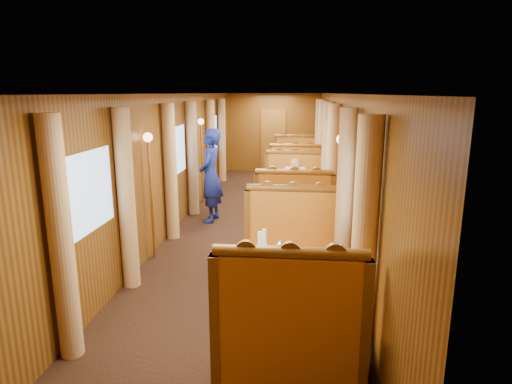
# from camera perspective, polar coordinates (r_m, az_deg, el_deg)

# --- Properties ---
(floor) EXTENTS (3.00, 12.00, 0.01)m
(floor) POSITION_cam_1_polar(r_m,az_deg,el_deg) (8.27, -0.17, -4.61)
(floor) COLOR black
(floor) RESTS_ON ground
(ceiling) EXTENTS (3.00, 12.00, 0.01)m
(ceiling) POSITION_cam_1_polar(r_m,az_deg,el_deg) (7.88, -0.18, 12.98)
(ceiling) COLOR silver
(ceiling) RESTS_ON wall_left
(wall_far) EXTENTS (3.00, 0.01, 2.50)m
(wall_far) POSITION_cam_1_polar(r_m,az_deg,el_deg) (13.92, 2.31, 7.87)
(wall_far) COLOR brown
(wall_far) RESTS_ON floor
(wall_near) EXTENTS (3.00, 0.01, 2.50)m
(wall_near) POSITION_cam_1_polar(r_m,az_deg,el_deg) (2.37, -15.74, -19.76)
(wall_near) COLOR brown
(wall_near) RESTS_ON floor
(wall_left) EXTENTS (0.01, 12.00, 2.50)m
(wall_left) POSITION_cam_1_polar(r_m,az_deg,el_deg) (8.27, -10.60, 4.06)
(wall_left) COLOR brown
(wall_left) RESTS_ON floor
(wall_right) EXTENTS (0.01, 12.00, 2.50)m
(wall_right) POSITION_cam_1_polar(r_m,az_deg,el_deg) (7.98, 10.63, 3.74)
(wall_right) COLOR brown
(wall_right) RESTS_ON floor
(doorway_far) EXTENTS (0.80, 0.04, 2.00)m
(doorway_far) POSITION_cam_1_polar(r_m,az_deg,el_deg) (13.92, 2.30, 6.84)
(doorway_far) COLOR brown
(doorway_far) RESTS_ON floor
(table_near) EXTENTS (1.05, 0.72, 0.75)m
(table_near) POSITION_cam_1_polar(r_m,az_deg,el_deg) (4.84, 4.67, -13.20)
(table_near) COLOR white
(table_near) RESTS_ON floor
(banquette_near_fwd) EXTENTS (1.30, 0.55, 1.34)m
(banquette_near_fwd) POSITION_cam_1_polar(r_m,az_deg,el_deg) (3.93, 4.40, -19.11)
(banquette_near_fwd) COLOR #B74B14
(banquette_near_fwd) RESTS_ON floor
(banquette_near_aft) EXTENTS (1.30, 0.55, 1.34)m
(banquette_near_aft) POSITION_cam_1_polar(r_m,az_deg,el_deg) (5.75, 4.85, -8.29)
(banquette_near_aft) COLOR #B74B14
(banquette_near_aft) RESTS_ON floor
(table_mid) EXTENTS (1.05, 0.72, 0.75)m
(table_mid) POSITION_cam_1_polar(r_m,az_deg,el_deg) (8.13, 5.10, -2.23)
(table_mid) COLOR white
(table_mid) RESTS_ON floor
(banquette_mid_fwd) EXTENTS (1.30, 0.55, 1.34)m
(banquette_mid_fwd) POSITION_cam_1_polar(r_m,az_deg,el_deg) (7.14, 5.02, -3.99)
(banquette_mid_fwd) COLOR #B74B14
(banquette_mid_fwd) RESTS_ON floor
(banquette_mid_aft) EXTENTS (1.30, 0.55, 1.34)m
(banquette_mid_aft) POSITION_cam_1_polar(r_m,az_deg,el_deg) (9.10, 5.17, -0.25)
(banquette_mid_aft) COLOR #B74B14
(banquette_mid_aft) RESTS_ON floor
(table_far) EXTENTS (1.05, 0.72, 0.75)m
(table_far) POSITION_cam_1_polar(r_m,az_deg,el_deg) (11.54, 5.28, 2.35)
(table_far) COLOR white
(table_far) RESTS_ON floor
(banquette_far_fwd) EXTENTS (1.30, 0.55, 1.34)m
(banquette_far_fwd) POSITION_cam_1_polar(r_m,az_deg,el_deg) (10.54, 5.24, 1.59)
(banquette_far_fwd) COLOR #B74B14
(banquette_far_fwd) RESTS_ON floor
(banquette_far_aft) EXTENTS (1.30, 0.55, 1.34)m
(banquette_far_aft) POSITION_cam_1_polar(r_m,az_deg,el_deg) (12.53, 5.32, 3.43)
(banquette_far_aft) COLOR #B74B14
(banquette_far_aft) RESTS_ON floor
(tea_tray) EXTENTS (0.36, 0.29, 0.01)m
(tea_tray) POSITION_cam_1_polar(r_m,az_deg,el_deg) (4.61, 3.87, -9.39)
(tea_tray) COLOR silver
(tea_tray) RESTS_ON table_near
(teapot_left) EXTENTS (0.21, 0.19, 0.14)m
(teapot_left) POSITION_cam_1_polar(r_m,az_deg,el_deg) (4.55, 2.41, -8.82)
(teapot_left) COLOR silver
(teapot_left) RESTS_ON tea_tray
(teapot_right) EXTENTS (0.16, 0.12, 0.12)m
(teapot_right) POSITION_cam_1_polar(r_m,az_deg,el_deg) (4.59, 4.64, -8.79)
(teapot_right) COLOR silver
(teapot_right) RESTS_ON tea_tray
(teapot_back) EXTENTS (0.18, 0.14, 0.14)m
(teapot_back) POSITION_cam_1_polar(r_m,az_deg,el_deg) (4.73, 3.26, -7.93)
(teapot_back) COLOR silver
(teapot_back) RESTS_ON tea_tray
(fruit_plate) EXTENTS (0.24, 0.24, 0.05)m
(fruit_plate) POSITION_cam_1_polar(r_m,az_deg,el_deg) (4.56, 8.75, -9.59)
(fruit_plate) COLOR white
(fruit_plate) RESTS_ON table_near
(cup_inboard) EXTENTS (0.08, 0.08, 0.26)m
(cup_inboard) POSITION_cam_1_polar(r_m,az_deg,el_deg) (4.80, 0.51, -7.13)
(cup_inboard) COLOR white
(cup_inboard) RESTS_ON table_near
(cup_outboard) EXTENTS (0.08, 0.08, 0.26)m
(cup_outboard) POSITION_cam_1_polar(r_m,az_deg,el_deg) (4.88, 1.09, -6.78)
(cup_outboard) COLOR white
(cup_outboard) RESTS_ON table_near
(rose_vase_mid) EXTENTS (0.06, 0.06, 0.36)m
(rose_vase_mid) POSITION_cam_1_polar(r_m,az_deg,el_deg) (8.00, 5.08, 1.58)
(rose_vase_mid) COLOR silver
(rose_vase_mid) RESTS_ON table_mid
(rose_vase_far) EXTENTS (0.06, 0.06, 0.36)m
(rose_vase_far) POSITION_cam_1_polar(r_m,az_deg,el_deg) (11.48, 5.22, 5.09)
(rose_vase_far) COLOR silver
(rose_vase_far) RESTS_ON table_far
(window_left_near) EXTENTS (0.01, 1.20, 0.90)m
(window_left_near) POSITION_cam_1_polar(r_m,az_deg,el_deg) (5.02, -21.54, -0.11)
(window_left_near) COLOR #8EADD6
(window_left_near) RESTS_ON wall_left
(curtain_left_near_a) EXTENTS (0.22, 0.22, 2.35)m
(curtain_left_near_a) POSITION_cam_1_polar(r_m,az_deg,el_deg) (4.38, -24.58, -5.97)
(curtain_left_near_a) COLOR tan
(curtain_left_near_a) RESTS_ON floor
(curtain_left_near_b) EXTENTS (0.22, 0.22, 2.35)m
(curtain_left_near_b) POSITION_cam_1_polar(r_m,az_deg,el_deg) (5.72, -16.88, -1.04)
(curtain_left_near_b) COLOR tan
(curtain_left_near_b) RESTS_ON floor
(window_right_near) EXTENTS (0.01, 1.20, 0.90)m
(window_right_near) POSITION_cam_1_polar(r_m,az_deg,el_deg) (4.53, 14.27, -0.95)
(window_right_near) COLOR #8EADD6
(window_right_near) RESTS_ON wall_right
(curtain_right_near_a) EXTENTS (0.22, 0.22, 2.35)m
(curtain_right_near_a) POSITION_cam_1_polar(r_m,az_deg,el_deg) (3.85, 14.18, -7.71)
(curtain_right_near_a) COLOR tan
(curtain_right_near_a) RESTS_ON floor
(curtain_right_near_b) EXTENTS (0.22, 0.22, 2.35)m
(curtain_right_near_b) POSITION_cam_1_polar(r_m,az_deg,el_deg) (5.33, 11.77, -1.77)
(curtain_right_near_b) COLOR tan
(curtain_right_near_b) RESTS_ON floor
(window_left_mid) EXTENTS (0.01, 1.20, 0.90)m
(window_left_mid) POSITION_cam_1_polar(r_m,az_deg,el_deg) (8.23, -10.56, 5.44)
(window_left_mid) COLOR #8EADD6
(window_left_mid) RESTS_ON wall_left
(curtain_left_mid_a) EXTENTS (0.22, 0.22, 2.35)m
(curtain_left_mid_a) POSITION_cam_1_polar(r_m,az_deg,el_deg) (7.51, -11.33, 2.55)
(curtain_left_mid_a) COLOR tan
(curtain_left_mid_a) RESTS_ON floor
(curtain_left_mid_b) EXTENTS (0.22, 0.22, 2.35)m
(curtain_left_mid_b) POSITION_cam_1_polar(r_m,az_deg,el_deg) (8.99, -8.48, 4.38)
(curtain_left_mid_b) COLOR tan
(curtain_left_mid_b) RESTS_ON floor
(window_right_mid) EXTENTS (0.01, 1.20, 0.90)m
(window_right_mid) POSITION_cam_1_polar(r_m,az_deg,el_deg) (7.94, 10.59, 5.16)
(window_right_mid) COLOR #8EADD6
(window_right_mid) RESTS_ON wall_right
(curtain_right_mid_a) EXTENTS (0.22, 0.22, 2.35)m
(curtain_right_mid_a) POSITION_cam_1_polar(r_m,az_deg,el_deg) (7.21, 10.18, 2.17)
(curtain_right_mid_a) COLOR tan
(curtain_right_mid_a) RESTS_ON floor
(curtain_right_mid_b) EXTENTS (0.22, 0.22, 2.35)m
(curtain_right_mid_b) POSITION_cam_1_polar(r_m,az_deg,el_deg) (8.75, 9.40, 4.10)
(curtain_right_mid_b) COLOR tan
(curtain_right_mid_b) RESTS_ON floor
(window_left_far) EXTENTS (0.01, 1.20, 0.90)m
(window_left_far) POSITION_cam_1_polar(r_m,az_deg,el_deg) (11.62, -5.80, 7.77)
(window_left_far) COLOR #8EADD6
(window_left_far) RESTS_ON wall_left
(curtain_left_far_a) EXTENTS (0.22, 0.22, 2.35)m
(curtain_left_far_a) POSITION_cam_1_polar(r_m,az_deg,el_deg) (10.86, -6.03, 5.94)
(curtain_left_far_a) COLOR tan
(curtain_left_far_a) RESTS_ON floor
(curtain_left_far_b) EXTENTS (0.22, 0.22, 2.35)m
(curtain_left_far_b) POSITION_cam_1_polar(r_m,az_deg,el_deg) (12.39, -4.59, 6.84)
(curtain_left_far_b) COLOR tan
(curtain_left_far_b) RESTS_ON floor
(window_right_far) EXTENTS (0.01, 1.20, 0.90)m
(window_right_far) POSITION_cam_1_polar(r_m,az_deg,el_deg) (11.41, 9.12, 7.58)
(window_right_far) COLOR #8EADD6
(window_right_far) RESTS_ON wall_right
(curtain_right_far_a) EXTENTS (0.22, 0.22, 2.35)m
(curtain_right_far_a) POSITION_cam_1_polar(r_m,az_deg,el_deg) (10.66, 8.74, 5.72)
(curtain_right_far_a) COLOR tan
(curtain_right_far_a) RESTS_ON floor
(curtain_right_far_b) EXTENTS (0.22, 0.22, 2.35)m
(curtain_right_far_b) POSITION_cam_1_polar(r_m,az_deg,el_deg) (12.21, 8.36, 6.66)
(curtain_right_far_b) COLOR tan
(curtain_right_far_b) RESTS_ON floor
(sconce_left_fore) EXTENTS (0.14, 0.14, 1.95)m
(sconce_left_fore) POSITION_cam_1_polar(r_m,az_deg,el_deg) (6.57, -13.99, 2.79)
(sconce_left_fore) COLOR #BF8C3F
(sconce_left_fore) RESTS_ON floor
(sconce_right_fore) EXTENTS (0.14, 0.14, 1.95)m
(sconce_right_fore) POSITION_cam_1_polar(r_m,az_deg,el_deg) (6.23, 11.12, 2.38)
(sconce_right_fore) COLOR #BF8C3F
(sconce_right_fore) RESTS_ON floor
(sconce_left_aft) EXTENTS (0.14, 0.14, 1.95)m
(sconce_left_aft) POSITION_cam_1_polar(r_m,az_deg,el_deg) (9.90, -7.29, 6.43)
(sconce_left_aft) COLOR #BF8C3F
(sconce_left_aft) RESTS_ON floor
(sconce_right_aft) EXTENTS (0.14, 0.14, 1.95)m
(sconce_right_aft) POSITION_cam_1_polar(r_m,az_deg,el_deg) (9.68, 9.20, 6.22)
(sconce_right_aft) COLOR #BF8C3F
(sconce_right_aft) RESTS_ON floor
(steward) EXTENTS (0.48, 0.70, 1.85)m
(steward) POSITION_cam_1_polar(r_m,az_deg,el_deg) (8.45, -6.07, 2.17)
(steward) COLOR navy
(steward) RESTS_ON floor
(passenger) EXTENTS (0.40, 0.44, 0.76)m
(passenger) POSITION_cam_1_polar(r_m,az_deg,el_deg) (8.78, 5.20, 1.38)
(passenger) COLOR beige
(passenger) RESTS_ON banquette_mid_aft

